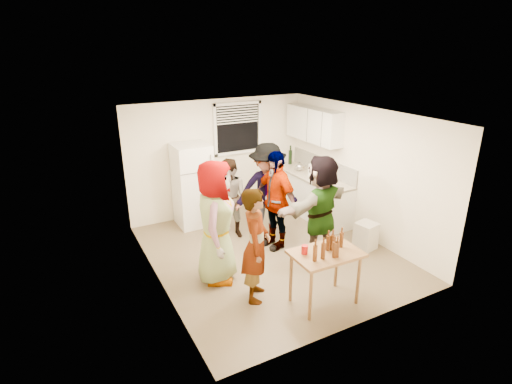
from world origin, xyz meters
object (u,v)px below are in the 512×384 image
blue_cup (321,185)px  guest_grey (218,278)px  trash_bin (366,236)px  guest_black (275,245)px  serving_table (323,302)px  guest_orange (317,256)px  beer_bottle_counter (317,180)px  guest_back_left (232,235)px  wine_bottle (290,164)px  beer_bottle_table (328,250)px  red_cup (304,254)px  refrigerator (193,185)px  guest_stripe (256,296)px  kettle (299,170)px  guest_back_right (267,236)px

blue_cup → guest_grey: bearing=-162.2°
trash_bin → guest_black: 1.69m
serving_table → guest_black: serving_table is taller
serving_table → guest_grey: size_ratio=0.49×
trash_bin → guest_orange: trash_bin is taller
beer_bottle_counter → guest_back_left: beer_bottle_counter is taller
wine_bottle → beer_bottle_counter: size_ratio=1.55×
serving_table → beer_bottle_table: beer_bottle_table is taller
trash_bin → wine_bottle: bearing=88.0°
blue_cup → red_cup: bearing=-131.7°
refrigerator → guest_black: size_ratio=0.93×
wine_bottle → guest_stripe: (-2.60, -3.14, -0.90)m
refrigerator → serving_table: size_ratio=1.75×
beer_bottle_table → guest_stripe: 1.31m
refrigerator → serving_table: 3.67m
kettle → guest_orange: bearing=-137.3°
kettle → red_cup: kettle is taller
beer_bottle_counter → blue_cup: beer_bottle_counter is taller
guest_back_left → guest_stripe: bearing=-59.0°
beer_bottle_table → serving_table: bearing=-143.3°
trash_bin → guest_orange: bearing=169.6°
blue_cup → guest_black: bearing=-166.0°
wine_bottle → guest_orange: 2.92m
refrigerator → beer_bottle_counter: refrigerator is taller
beer_bottle_table → guest_back_right: (0.27, 2.21, -0.82)m
beer_bottle_counter → guest_stripe: beer_bottle_counter is taller
guest_back_left → guest_black: bearing=-8.2°
wine_bottle → blue_cup: 1.57m
guest_black → beer_bottle_counter: bearing=105.7°
blue_cup → serving_table: (-1.54, -2.17, -0.90)m
guest_stripe → guest_orange: guest_orange is taller
wine_bottle → blue_cup: size_ratio=2.47×
guest_stripe → beer_bottle_counter: bearing=-20.5°
guest_grey → guest_stripe: guest_grey is taller
red_cup → guest_black: size_ratio=0.07×
kettle → trash_bin: kettle is taller
guest_grey → guest_stripe: 0.80m
beer_bottle_counter → guest_stripe: (-2.45, -1.88, -0.90)m
beer_bottle_counter → guest_stripe: bearing=-142.5°
beer_bottle_table → kettle: bearing=62.5°
guest_back_right → serving_table: bearing=-77.2°
guest_back_right → kettle: bearing=55.5°
red_cup → guest_grey: bearing=124.1°
red_cup → guest_grey: red_cup is taller
trash_bin → guest_stripe: (-2.50, -0.39, -0.25)m
kettle → guest_grey: (-2.80, -1.87, -0.90)m
guest_black → blue_cup: bearing=95.8°
beer_bottle_counter → guest_back_right: (-1.31, -0.21, -0.90)m
blue_cup → serving_table: size_ratio=0.14×
guest_grey → beer_bottle_counter: bearing=-37.8°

